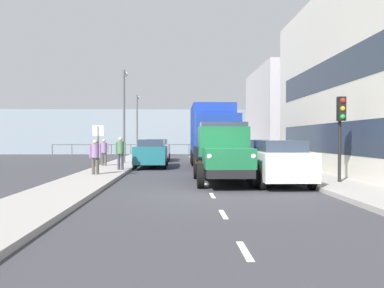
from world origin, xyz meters
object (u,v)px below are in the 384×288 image
(car_silver_oppositeside_1, at_px, (158,149))
(street_sign, at_px, (98,141))
(pedestrian_couple_b, at_px, (121,150))
(car_black_kerbside_1, at_px, (250,155))
(pedestrian_strolling, at_px, (104,150))
(lorry_cargo_blue, at_px, (213,134))
(car_white_kerbside_near, at_px, (278,162))
(traffic_light_near, at_px, (341,120))
(truck_vintage_green, at_px, (223,154))
(lamp_post_far, at_px, (137,119))
(car_teal_oppositeside_0, at_px, (152,153))
(lamp_post_promenade, at_px, (124,107))
(pedestrian_near_railing, at_px, (95,154))

(car_silver_oppositeside_1, xyz_separation_m, street_sign, (2.01, 12.83, 0.79))
(pedestrian_couple_b, bearing_deg, car_black_kerbside_1, 179.99)
(car_silver_oppositeside_1, height_order, pedestrian_strolling, pedestrian_strolling)
(lorry_cargo_blue, relative_size, car_white_kerbside_near, 2.05)
(pedestrian_strolling, xyz_separation_m, traffic_light_near, (-10.56, 9.04, 1.39))
(street_sign, bearing_deg, lorry_cargo_blue, -133.24)
(truck_vintage_green, height_order, lamp_post_far, lamp_post_far)
(car_white_kerbside_near, bearing_deg, car_teal_oppositeside_0, -59.44)
(lorry_cargo_blue, xyz_separation_m, pedestrian_strolling, (6.59, 0.62, -0.99))
(street_sign, bearing_deg, car_silver_oppositeside_1, -98.92)
(truck_vintage_green, bearing_deg, pedestrian_couple_b, -47.27)
(traffic_light_near, bearing_deg, lorry_cargo_blue, -67.66)
(truck_vintage_green, xyz_separation_m, lamp_post_promenade, (5.42, -11.02, 2.70))
(lorry_cargo_blue, relative_size, lamp_post_far, 1.44)
(truck_vintage_green, xyz_separation_m, car_teal_oppositeside_0, (3.42, -8.62, -0.28))
(traffic_light_near, bearing_deg, lamp_post_far, -65.84)
(car_silver_oppositeside_1, xyz_separation_m, traffic_light_near, (-7.74, 16.34, 1.58))
(car_teal_oppositeside_0, xyz_separation_m, pedestrian_couple_b, (1.38, 3.42, 0.26))
(car_silver_oppositeside_1, bearing_deg, lamp_post_far, -69.27)
(lorry_cargo_blue, bearing_deg, lamp_post_promenade, -21.18)
(lamp_post_far, bearing_deg, car_teal_oppositeside_0, 99.96)
(car_black_kerbside_1, bearing_deg, traffic_light_near, 110.69)
(lamp_post_promenade, bearing_deg, car_black_kerbside_1, 141.97)
(lorry_cargo_blue, height_order, car_silver_oppositeside_1, lorry_cargo_blue)
(lorry_cargo_blue, xyz_separation_m, pedestrian_near_railing, (5.91, 6.22, -1.00))
(car_silver_oppositeside_1, height_order, lamp_post_promenade, lamp_post_promenade)
(car_teal_oppositeside_0, relative_size, street_sign, 2.08)
(truck_vintage_green, distance_m, car_silver_oppositeside_1, 15.84)
(lamp_post_far, height_order, street_sign, lamp_post_far)
(car_silver_oppositeside_1, height_order, traffic_light_near, traffic_light_near)
(lamp_post_far, xyz_separation_m, street_sign, (-0.23, 18.76, -1.91))
(lamp_post_promenade, bearing_deg, car_silver_oppositeside_1, -114.25)
(lorry_cargo_blue, distance_m, pedestrian_couple_b, 6.35)
(truck_vintage_green, xyz_separation_m, car_black_kerbside_1, (-2.03, -5.20, -0.28))
(car_white_kerbside_near, distance_m, pedestrian_near_railing, 8.23)
(car_black_kerbside_1, distance_m, lamp_post_far, 18.13)
(traffic_light_near, bearing_deg, car_black_kerbside_1, -69.31)
(lamp_post_far, bearing_deg, lamp_post_promenade, 91.34)
(street_sign, bearing_deg, car_teal_oppositeside_0, -108.59)
(truck_vintage_green, relative_size, lamp_post_far, 0.99)
(pedestrian_couple_b, relative_size, lamp_post_promenade, 0.27)
(car_teal_oppositeside_0, xyz_separation_m, street_sign, (2.01, 5.99, 0.79))
(street_sign, bearing_deg, pedestrian_couple_b, -103.82)
(pedestrian_couple_b, height_order, lamp_post_far, lamp_post_far)
(traffic_light_near, distance_m, lamp_post_promenade, 15.44)
(lorry_cargo_blue, distance_m, car_silver_oppositeside_1, 7.76)
(lorry_cargo_blue, xyz_separation_m, traffic_light_near, (-3.97, 9.66, 0.40))
(lamp_post_promenade, bearing_deg, lamp_post_far, -88.66)
(car_silver_oppositeside_1, bearing_deg, car_teal_oppositeside_0, 90.00)
(pedestrian_strolling, height_order, lamp_post_promenade, lamp_post_promenade)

